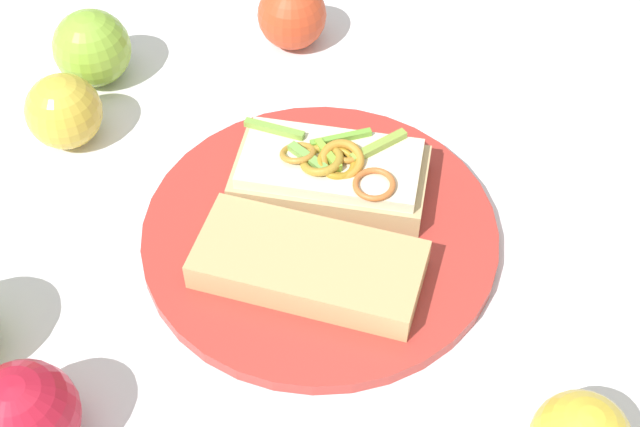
% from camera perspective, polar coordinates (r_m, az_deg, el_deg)
% --- Properties ---
extents(ground_plane, '(2.00, 2.00, 0.00)m').
position_cam_1_polar(ground_plane, '(0.77, 0.00, -1.58)').
color(ground_plane, silver).
rests_on(ground_plane, ground).
extents(plate, '(0.30, 0.30, 0.01)m').
position_cam_1_polar(plate, '(0.77, 0.00, -1.28)').
color(plate, '#B2342E').
rests_on(plate, ground_plane).
extents(sandwich, '(0.18, 0.17, 0.05)m').
position_cam_1_polar(sandwich, '(0.78, 0.68, 2.59)').
color(sandwich, tan).
rests_on(sandwich, plate).
extents(bread_slice_side, '(0.18, 0.19, 0.03)m').
position_cam_1_polar(bread_slice_side, '(0.72, -0.71, -3.20)').
color(bread_slice_side, tan).
rests_on(bread_slice_side, plate).
extents(apple_0, '(0.10, 0.10, 0.07)m').
position_cam_1_polar(apple_0, '(0.91, -14.07, 10.01)').
color(apple_0, '#88B738').
rests_on(apple_0, ground_plane).
extents(apple_1, '(0.07, 0.07, 0.07)m').
position_cam_1_polar(apple_1, '(0.93, -1.76, 12.31)').
color(apple_1, '#CE4423').
rests_on(apple_1, ground_plane).
extents(apple_2, '(0.10, 0.10, 0.08)m').
position_cam_1_polar(apple_2, '(0.67, -18.02, -11.92)').
color(apple_2, red).
rests_on(apple_2, ground_plane).
extents(apple_4, '(0.09, 0.09, 0.07)m').
position_cam_1_polar(apple_4, '(0.86, -15.73, 6.17)').
color(apple_4, gold).
rests_on(apple_4, ground_plane).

